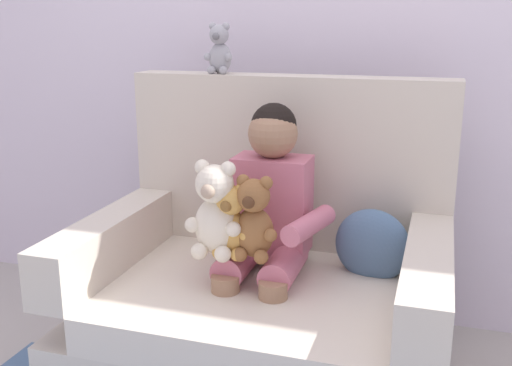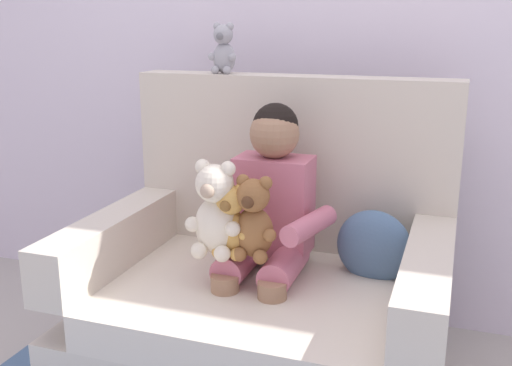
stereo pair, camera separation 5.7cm
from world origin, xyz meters
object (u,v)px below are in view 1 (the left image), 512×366
Objects in this scene: plush_honey at (231,222)px; plush_brown at (254,220)px; throw_pillow at (372,246)px; armchair at (266,297)px; plush_grey_on_backrest at (220,50)px; seated_child at (266,214)px; plush_cream at (215,212)px.

plush_brown is at bearing 21.39° from plush_honey.
plush_honey is 0.95× the size of throw_pillow.
plush_brown is 0.45m from throw_pillow.
plush_grey_on_backrest is at bearing 131.81° from armchair.
armchair is 0.30m from seated_child.
plush_honey reaches higher than throw_pillow.
armchair reaches higher than throw_pillow.
armchair is 4.92× the size of plush_honey.
plush_grey_on_backrest is at bearing 161.91° from throw_pillow.
plush_cream reaches higher than plush_brown.
throw_pillow is at bearing 16.89° from armchair.
seated_child is (-0.00, 0.01, 0.30)m from armchair.
armchair is at bearing -53.09° from plush_grey_on_backrest.
armchair is at bearing -163.11° from throw_pillow.
plush_brown is at bearing -63.01° from plush_grey_on_backrest.
seated_child is 3.17× the size of throw_pillow.
plush_grey_on_backrest reaches higher than armchair.
armchair is at bearing 113.72° from plush_brown.
plush_honey is (-0.07, -0.15, 0.01)m from seated_child.
plush_cream is 0.06m from plush_honey.
seated_child reaches higher than plush_cream.
seated_child is 0.15m from plush_brown.
plush_cream reaches higher than plush_honey.
plush_grey_on_backrest is at bearing 96.78° from plush_cream.
plush_honey is 1.30× the size of plush_grey_on_backrest.
seated_child is 0.17m from plush_honey.
plush_cream is 0.56m from throw_pillow.
seated_child reaches higher than throw_pillow.
armchair is 6.41× the size of plush_grey_on_backrest.
armchair reaches higher than seated_child.
plush_brown is 0.73m from plush_grey_on_backrest.
armchair is 4.44× the size of plush_brown.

